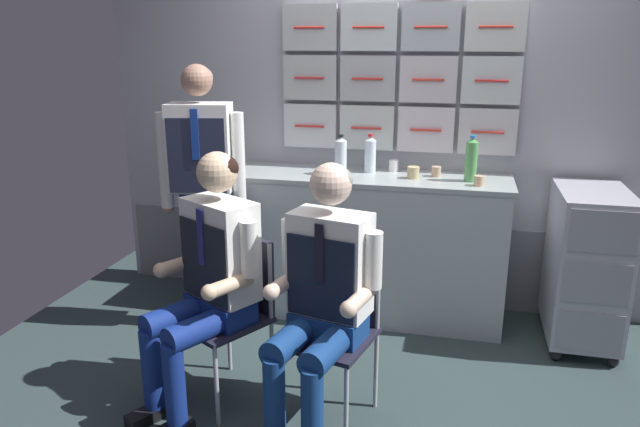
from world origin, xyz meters
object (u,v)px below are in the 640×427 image
at_px(folding_chair_right, 337,313).
at_px(coffee_cup_white, 413,172).
at_px(crew_member_left, 209,271).
at_px(water_bottle_blue_cap, 471,160).
at_px(service_trolley, 586,264).
at_px(folding_chair_left, 235,299).
at_px(crew_member_standing, 202,178).
at_px(crew_member_right, 322,289).

relative_size(folding_chair_right, coffee_cup_white, 11.13).
height_order(crew_member_left, water_bottle_blue_cap, crew_member_left).
relative_size(service_trolley, water_bottle_blue_cap, 3.37).
relative_size(crew_member_left, coffee_cup_white, 17.17).
distance_m(folding_chair_left, crew_member_standing, 0.90).
distance_m(folding_chair_left, crew_member_left, 0.26).
distance_m(folding_chair_right, crew_member_right, 0.25).
bearing_deg(crew_member_right, folding_chair_left, 158.77).
distance_m(crew_member_left, coffee_cup_white, 1.51).
bearing_deg(coffee_cup_white, crew_member_standing, -160.81).
xyz_separation_m(crew_member_left, folding_chair_right, (0.62, 0.09, -0.20)).
bearing_deg(crew_member_standing, water_bottle_blue_cap, 15.33).
relative_size(crew_member_left, crew_member_standing, 0.78).
bearing_deg(crew_member_standing, service_trolley, 8.59).
height_order(folding_chair_left, crew_member_standing, crew_member_standing).
distance_m(folding_chair_left, coffee_cup_white, 1.42).
distance_m(crew_member_left, water_bottle_blue_cap, 1.76).
relative_size(folding_chair_left, crew_member_left, 0.65).
bearing_deg(folding_chair_left, folding_chair_right, -4.58).
height_order(folding_chair_right, crew_member_right, crew_member_right).
bearing_deg(folding_chair_right, crew_member_right, -103.46).
distance_m(water_bottle_blue_cap, coffee_cup_white, 0.36).
bearing_deg(crew_member_left, folding_chair_right, 8.45).
bearing_deg(folding_chair_right, folding_chair_left, 175.42).
height_order(service_trolley, folding_chair_right, service_trolley).
height_order(service_trolley, crew_member_right, crew_member_right).
distance_m(folding_chair_right, coffee_cup_white, 1.23).
xyz_separation_m(folding_chair_left, crew_member_standing, (-0.44, 0.63, 0.48)).
bearing_deg(crew_member_standing, folding_chair_left, -55.07).
relative_size(folding_chair_left, crew_member_standing, 0.50).
height_order(crew_member_standing, water_bottle_blue_cap, crew_member_standing).
height_order(crew_member_right, crew_member_standing, crew_member_standing).
xyz_separation_m(folding_chair_left, crew_member_right, (0.51, -0.20, 0.19)).
distance_m(folding_chair_left, folding_chair_right, 0.55).
bearing_deg(folding_chair_left, coffee_cup_white, 52.95).
xyz_separation_m(service_trolley, crew_member_left, (-1.94, -1.11, 0.21)).
relative_size(folding_chair_right, crew_member_right, 0.66).
distance_m(folding_chair_right, crew_member_standing, 1.29).
relative_size(crew_member_right, crew_member_standing, 0.77).
distance_m(crew_member_standing, water_bottle_blue_cap, 1.65).
relative_size(crew_member_left, water_bottle_blue_cap, 4.55).
distance_m(service_trolley, crew_member_left, 2.24).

